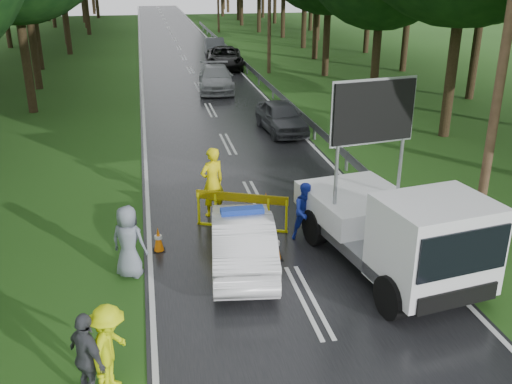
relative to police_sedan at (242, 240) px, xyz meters
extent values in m
plane|color=#224914|center=(1.12, -1.88, -0.69)|extent=(160.00, 160.00, 0.00)
cube|color=black|center=(1.12, 28.12, -0.68)|extent=(7.00, 140.00, 0.02)
cylinder|color=gray|center=(4.82, -1.88, -0.34)|extent=(0.12, 0.12, 0.70)
cube|color=gray|center=(4.82, 28.12, -0.14)|extent=(0.05, 60.00, 0.30)
cylinder|color=#3F2D1D|center=(6.32, 0.12, 4.31)|extent=(0.24, 0.24, 10.00)
imported|color=white|center=(0.00, 0.00, 0.00)|extent=(1.93, 4.29, 1.37)
cube|color=#1938A5|center=(0.00, 0.00, 0.75)|extent=(1.05, 0.40, 0.14)
cube|color=gray|center=(3.33, -0.38, -0.07)|extent=(3.00, 5.05, 0.28)
cube|color=white|center=(3.15, 0.74, 0.39)|extent=(2.78, 3.06, 0.62)
cube|color=white|center=(3.66, -2.39, 0.73)|extent=(2.52, 2.15, 1.92)
cube|color=black|center=(3.81, -3.30, 0.95)|extent=(2.07, 0.38, 0.96)
cube|color=black|center=(3.22, 0.29, 2.93)|extent=(2.14, 0.48, 1.47)
cylinder|color=black|center=(2.64, -2.78, -0.21)|extent=(0.47, 0.99, 0.95)
cylinder|color=black|center=(4.76, -2.44, -0.21)|extent=(0.47, 0.99, 0.95)
cylinder|color=black|center=(2.06, 0.78, -0.21)|extent=(0.47, 0.99, 0.95)
cylinder|color=black|center=(4.17, 1.13, -0.21)|extent=(0.47, 0.99, 0.95)
cube|color=#D9D50B|center=(-0.81, 2.52, -0.19)|extent=(0.08, 0.08, 1.00)
cube|color=#D9D50B|center=(-0.36, 2.32, -0.19)|extent=(0.08, 0.08, 1.00)
cube|color=#D9D50B|center=(1.01, 1.72, -0.19)|extent=(0.08, 0.08, 1.00)
cube|color=#D9D50B|center=(1.47, 1.52, -0.19)|extent=(0.08, 0.08, 1.00)
cube|color=#F2CC00|center=(0.33, 2.02, 0.26)|extent=(2.39, 1.08, 0.25)
imported|color=#FFEA0D|center=(-0.34, 3.12, 0.35)|extent=(0.89, 0.76, 2.07)
imported|color=#1A2FAE|center=(1.91, 1.12, 0.10)|extent=(0.78, 0.62, 1.58)
imported|color=#E7FF0D|center=(-2.94, -3.92, 0.14)|extent=(0.93, 1.22, 1.66)
imported|color=#43454B|center=(-3.29, -4.09, 0.14)|extent=(0.90, 1.03, 1.66)
imported|color=gray|center=(-2.68, 0.01, 0.20)|extent=(1.03, 0.90, 1.77)
imported|color=#3C3D43|center=(3.71, 11.55, -0.02)|extent=(1.86, 4.05, 1.34)
imported|color=#979A9F|center=(2.04, 20.97, 0.02)|extent=(2.40, 5.03, 1.41)
imported|color=black|center=(3.63, 28.63, 0.06)|extent=(3.00, 5.60, 1.50)
imported|color=#424549|center=(3.69, 34.63, 0.01)|extent=(1.67, 4.32, 1.40)
cube|color=black|center=(0.84, 0.12, -0.67)|extent=(0.36, 0.36, 0.03)
cone|color=orange|center=(0.84, 0.12, -0.30)|extent=(0.29, 0.29, 0.73)
cube|color=black|center=(1.16, 2.77, -0.67)|extent=(0.35, 0.35, 0.03)
cone|color=orange|center=(1.16, 2.77, -0.31)|extent=(0.29, 0.29, 0.72)
cube|color=black|center=(-1.99, 1.12, -0.67)|extent=(0.31, 0.31, 0.03)
cone|color=orange|center=(-1.99, 1.12, -0.35)|extent=(0.26, 0.26, 0.65)
cube|color=black|center=(4.23, 2.58, -0.67)|extent=(0.33, 0.33, 0.03)
cone|color=orange|center=(4.23, 2.58, -0.33)|extent=(0.27, 0.27, 0.68)
camera|label=1|loc=(-2.04, -12.17, 6.15)|focal=40.00mm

